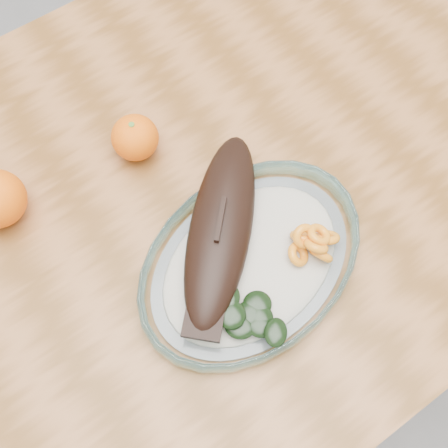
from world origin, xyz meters
name	(u,v)px	position (x,y,z in m)	size (l,w,h in m)	color
ground	(195,330)	(0.00, 0.00, 0.00)	(3.00, 3.00, 0.00)	slate
dining_table	(174,231)	(0.00, 0.00, 0.65)	(1.20, 0.80, 0.75)	brown
plated_meal	(249,258)	(0.04, -0.13, 0.77)	(0.66, 0.66, 0.08)	white
orange_right	(135,138)	(0.01, 0.10, 0.78)	(0.07, 0.07, 0.07)	#FE5C05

